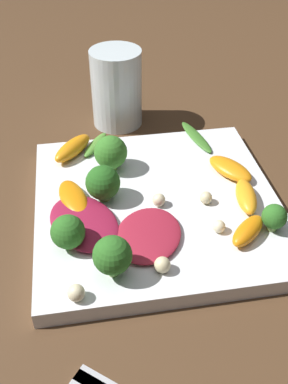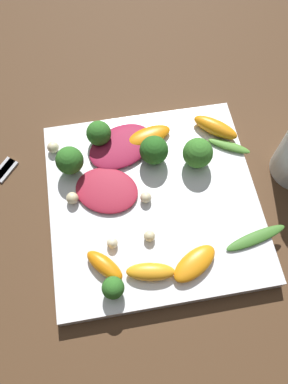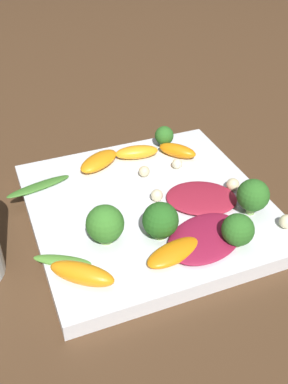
# 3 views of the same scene
# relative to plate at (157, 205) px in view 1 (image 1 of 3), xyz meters

# --- Properties ---
(ground_plane) EXTENTS (2.40, 2.40, 0.00)m
(ground_plane) POSITION_rel_plate_xyz_m (0.00, 0.00, -0.01)
(ground_plane) COLOR #4C331E
(plate) EXTENTS (0.29, 0.29, 0.02)m
(plate) POSITION_rel_plate_xyz_m (0.00, 0.00, 0.00)
(plate) COLOR white
(plate) RESTS_ON ground_plane
(drinking_glass) EXTENTS (0.08, 0.08, 0.12)m
(drinking_glass) POSITION_rel_plate_xyz_m (0.23, 0.02, 0.05)
(drinking_glass) COLOR silver
(drinking_glass) RESTS_ON ground_plane
(radicchio_leaf_0) EXTENTS (0.11, 0.10, 0.01)m
(radicchio_leaf_0) POSITION_rel_plate_xyz_m (-0.06, 0.02, 0.02)
(radicchio_leaf_0) COLOR maroon
(radicchio_leaf_0) RESTS_ON plate
(radicchio_leaf_1) EXTENTS (0.12, 0.11, 0.01)m
(radicchio_leaf_1) POSITION_rel_plate_xyz_m (-0.03, 0.09, 0.02)
(radicchio_leaf_1) COLOR maroon
(radicchio_leaf_1) RESTS_ON plate
(orange_segment_0) EXTENTS (0.07, 0.06, 0.02)m
(orange_segment_0) POSITION_rel_plate_xyz_m (0.03, -0.10, 0.02)
(orange_segment_0) COLOR orange
(orange_segment_0) RESTS_ON plate
(orange_segment_1) EXTENTS (0.08, 0.05, 0.01)m
(orange_segment_1) POSITION_rel_plate_xyz_m (0.01, 0.10, 0.02)
(orange_segment_1) COLOR orange
(orange_segment_1) RESTS_ON plate
(orange_segment_2) EXTENTS (0.07, 0.03, 0.02)m
(orange_segment_2) POSITION_rel_plate_xyz_m (-0.02, -0.10, 0.02)
(orange_segment_2) COLOR orange
(orange_segment_2) RESTS_ON plate
(orange_segment_3) EXTENTS (0.05, 0.06, 0.02)m
(orange_segment_3) POSITION_rel_plate_xyz_m (-0.08, -0.09, 0.02)
(orange_segment_3) COLOR orange
(orange_segment_3) RESTS_ON plate
(orange_segment_4) EXTENTS (0.07, 0.06, 0.02)m
(orange_segment_4) POSITION_rel_plate_xyz_m (0.11, 0.10, 0.02)
(orange_segment_4) COLOR orange
(orange_segment_4) RESTS_ON plate
(broccoli_floret_0) EXTENTS (0.04, 0.04, 0.04)m
(broccoli_floret_0) POSITION_rel_plate_xyz_m (-0.06, 0.11, 0.03)
(broccoli_floret_0) COLOR #84AD5B
(broccoli_floret_0) RESTS_ON plate
(broccoli_floret_1) EXTENTS (0.04, 0.04, 0.05)m
(broccoli_floret_1) POSITION_rel_plate_xyz_m (0.01, 0.06, 0.03)
(broccoli_floret_1) COLOR #84AD5B
(broccoli_floret_1) RESTS_ON plate
(broccoli_floret_2) EXTENTS (0.04, 0.04, 0.05)m
(broccoli_floret_2) POSITION_rel_plate_xyz_m (-0.11, 0.07, 0.04)
(broccoli_floret_2) COLOR #84AD5B
(broccoli_floret_2) RESTS_ON plate
(broccoli_floret_3) EXTENTS (0.03, 0.03, 0.03)m
(broccoli_floret_3) POSITION_rel_plate_xyz_m (-0.07, -0.12, 0.03)
(broccoli_floret_3) COLOR #7A9E51
(broccoli_floret_3) RESTS_ON plate
(broccoli_floret_4) EXTENTS (0.04, 0.04, 0.05)m
(broccoli_floret_4) POSITION_rel_plate_xyz_m (0.07, 0.05, 0.04)
(broccoli_floret_4) COLOR #84AD5B
(broccoli_floret_4) RESTS_ON plate
(arugula_sprig_0) EXTENTS (0.06, 0.05, 0.01)m
(arugula_sprig_0) POSITION_rel_plate_xyz_m (0.13, 0.06, 0.01)
(arugula_sprig_0) COLOR #518E33
(arugula_sprig_0) RESTS_ON plate
(arugula_sprig_1) EXTENTS (0.09, 0.04, 0.01)m
(arugula_sprig_1) POSITION_rel_plate_xyz_m (0.13, -0.08, 0.01)
(arugula_sprig_1) COLOR #3D7528
(arugula_sprig_1) RESTS_ON plate
(macadamia_nut_0) EXTENTS (0.02, 0.02, 0.02)m
(macadamia_nut_0) POSITION_rel_plate_xyz_m (-0.11, 0.02, 0.02)
(macadamia_nut_0) COLOR beige
(macadamia_nut_0) RESTS_ON plate
(macadamia_nut_1) EXTENTS (0.01, 0.01, 0.01)m
(macadamia_nut_1) POSITION_rel_plate_xyz_m (-0.07, -0.06, 0.02)
(macadamia_nut_1) COLOR beige
(macadamia_nut_1) RESTS_ON plate
(macadamia_nut_2) EXTENTS (0.02, 0.02, 0.02)m
(macadamia_nut_2) POSITION_rel_plate_xyz_m (-0.01, -0.00, 0.02)
(macadamia_nut_2) COLOR beige
(macadamia_nut_2) RESTS_ON plate
(macadamia_nut_3) EXTENTS (0.02, 0.02, 0.02)m
(macadamia_nut_3) POSITION_rel_plate_xyz_m (-0.02, -0.06, 0.02)
(macadamia_nut_3) COLOR beige
(macadamia_nut_3) RESTS_ON plate
(macadamia_nut_4) EXTENTS (0.02, 0.02, 0.02)m
(macadamia_nut_4) POSITION_rel_plate_xyz_m (-0.13, 0.10, 0.02)
(macadamia_nut_4) COLOR beige
(macadamia_nut_4) RESTS_ON plate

